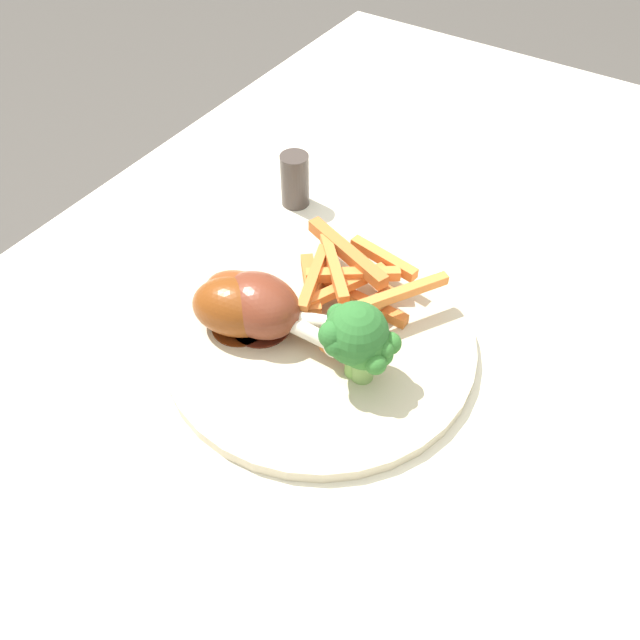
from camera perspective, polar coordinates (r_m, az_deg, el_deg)
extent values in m
cube|color=silver|center=(0.56, 3.51, -6.56)|extent=(1.27, 0.76, 0.03)
cylinder|color=#ACA695|center=(1.29, 3.50, 7.60)|extent=(0.06, 0.06, 0.71)
cylinder|color=beige|center=(0.57, 0.00, -1.78)|extent=(0.27, 0.27, 0.01)
cylinder|color=#82B05A|center=(0.53, 4.08, -4.32)|extent=(0.02, 0.02, 0.02)
sphere|color=#33742D|center=(0.50, 4.24, -2.36)|extent=(0.04, 0.04, 0.04)
sphere|color=#33742D|center=(0.51, 2.78, -1.28)|extent=(0.01, 0.01, 0.01)
sphere|color=#33742D|center=(0.51, 6.07, -2.02)|extent=(0.02, 0.02, 0.02)
sphere|color=#33742D|center=(0.50, 5.39, -3.04)|extent=(0.02, 0.02, 0.02)
sphere|color=#33742D|center=(0.51, 5.51, -1.53)|extent=(0.01, 0.01, 0.01)
sphere|color=#33742D|center=(0.50, 5.30, -2.93)|extent=(0.01, 0.01, 0.01)
sphere|color=#33742D|center=(0.50, 4.83, -3.79)|extent=(0.02, 0.02, 0.02)
cylinder|color=#7BB052|center=(0.53, 3.04, -3.52)|extent=(0.02, 0.02, 0.03)
sphere|color=#2B672A|center=(0.50, 3.19, -1.13)|extent=(0.05, 0.05, 0.05)
sphere|color=#2B672A|center=(0.50, 1.53, -2.02)|extent=(0.02, 0.02, 0.02)
sphere|color=#2B672A|center=(0.51, 1.62, 0.41)|extent=(0.02, 0.02, 0.02)
sphere|color=#2B672A|center=(0.51, 1.83, -0.80)|extent=(0.02, 0.02, 0.02)
sphere|color=#2B672A|center=(0.49, 1.07, -1.29)|extent=(0.02, 0.02, 0.02)
cube|color=orange|center=(0.59, 3.61, 1.64)|extent=(0.01, 0.09, 0.01)
cube|color=#BE642B|center=(0.56, 3.41, 0.13)|extent=(0.09, 0.02, 0.01)
cube|color=orange|center=(0.58, 1.24, 4.56)|extent=(0.07, 0.06, 0.01)
cube|color=#CA6A2E|center=(0.59, 2.34, 5.88)|extent=(0.05, 0.10, 0.01)
cube|color=orange|center=(0.60, 5.52, 5.35)|extent=(0.02, 0.07, 0.01)
cube|color=orange|center=(0.57, 1.37, 2.56)|extent=(0.10, 0.05, 0.01)
cube|color=#CA6B2E|center=(0.58, -0.80, 3.05)|extent=(0.06, 0.05, 0.01)
cube|color=orange|center=(0.59, -0.32, 3.46)|extent=(0.08, 0.04, 0.01)
cube|color=orange|center=(0.60, -0.46, 2.64)|extent=(0.10, 0.04, 0.01)
cube|color=orange|center=(0.57, -0.57, 3.70)|extent=(0.08, 0.03, 0.01)
cube|color=orange|center=(0.56, 6.31, 2.09)|extent=(0.09, 0.06, 0.01)
cube|color=orange|center=(0.58, 2.88, 3.95)|extent=(0.06, 0.07, 0.01)
cylinder|color=#4F1C12|center=(0.58, -4.97, -0.27)|extent=(0.05, 0.05, 0.00)
ellipsoid|color=maroon|center=(0.56, -5.13, 1.46)|extent=(0.06, 0.08, 0.05)
cylinder|color=beige|center=(0.53, 0.31, -1.46)|extent=(0.01, 0.04, 0.01)
sphere|color=silver|center=(0.53, 2.31, -2.47)|extent=(0.02, 0.02, 0.02)
cylinder|color=#55210A|center=(0.58, -6.96, -0.47)|extent=(0.05, 0.05, 0.00)
ellipsoid|color=brown|center=(0.56, -7.18, 1.16)|extent=(0.08, 0.09, 0.05)
cylinder|color=beige|center=(0.55, -0.82, 0.02)|extent=(0.03, 0.04, 0.01)
sphere|color=silver|center=(0.54, 1.34, -0.31)|extent=(0.02, 0.02, 0.02)
cylinder|color=#5F230E|center=(0.58, -6.18, 0.06)|extent=(0.04, 0.04, 0.00)
ellipsoid|color=brown|center=(0.56, -6.35, 1.60)|extent=(0.05, 0.08, 0.05)
cylinder|color=beige|center=(0.54, -0.61, -1.32)|extent=(0.01, 0.04, 0.01)
sphere|color=silver|center=(0.53, 1.34, -2.25)|extent=(0.02, 0.02, 0.02)
cylinder|color=#423833|center=(0.70, -2.19, 12.00)|extent=(0.03, 0.03, 0.06)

